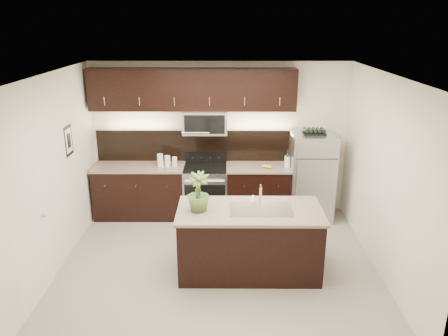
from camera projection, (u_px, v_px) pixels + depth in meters
ground at (218, 264)px, 6.32m from camera, size 4.50×4.50×0.00m
room_walls at (209, 153)px, 5.73m from camera, size 4.52×4.02×2.71m
counter_run at (194, 191)px, 7.77m from camera, size 3.51×0.65×0.94m
upper_fixtures at (194, 96)px, 7.37m from camera, size 3.49×0.40×1.66m
island at (249, 240)px, 6.02m from camera, size 1.96×0.96×0.94m
sink_faucet at (261, 208)px, 5.87m from camera, size 0.84×0.50×0.28m
refrigerator at (311, 177)px, 7.60m from camera, size 0.74×0.67×1.53m
wine_rack at (314, 132)px, 7.34m from camera, size 0.38×0.23×0.09m
plant at (198, 192)px, 5.75m from camera, size 0.32×0.32×0.53m
canisters at (166, 161)px, 7.55m from camera, size 0.34×0.14×0.23m
french_press at (287, 161)px, 7.52m from camera, size 0.10×0.10×0.30m
bananas at (264, 166)px, 7.52m from camera, size 0.22×0.19×0.06m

